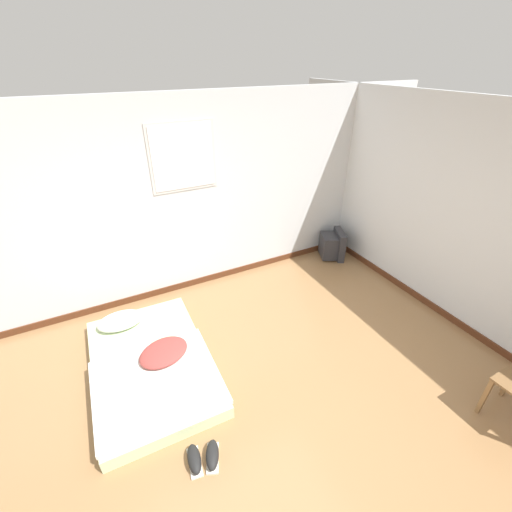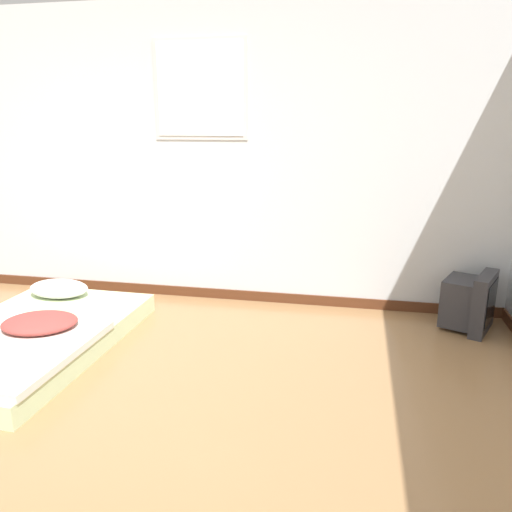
{
  "view_description": "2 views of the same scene",
  "coord_description": "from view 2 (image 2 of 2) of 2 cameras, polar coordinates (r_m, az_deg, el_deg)",
  "views": [
    {
      "loc": [
        -0.89,
        -1.5,
        2.94
      ],
      "look_at": [
        0.84,
        1.84,
        0.72
      ],
      "focal_mm": 24.0,
      "sensor_mm": 36.0,
      "label": 1
    },
    {
      "loc": [
        1.58,
        -1.67,
        1.62
      ],
      "look_at": [
        0.9,
        1.72,
        0.68
      ],
      "focal_mm": 35.0,
      "sensor_mm": 36.0,
      "label": 2
    }
  ],
  "objects": [
    {
      "name": "wall_back",
      "position": [
        4.6,
        -8.96,
        11.0
      ],
      "size": [
        8.14,
        0.08,
        2.6
      ],
      "color": "silver",
      "rests_on": "ground_plane"
    },
    {
      "name": "mattress_bed",
      "position": [
        4.03,
        -24.74,
        -8.28
      ],
      "size": [
        1.22,
        1.86,
        0.29
      ],
      "color": "beige",
      "rests_on": "ground_plane"
    },
    {
      "name": "crt_tv",
      "position": [
        4.33,
        23.25,
        -4.84
      ],
      "size": [
        0.48,
        0.51,
        0.47
      ],
      "color": "#333338",
      "rests_on": "ground_plane"
    }
  ]
}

